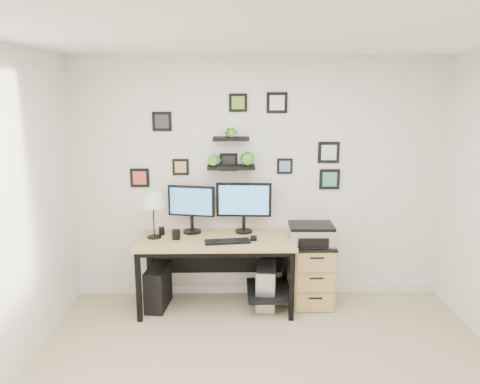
{
  "coord_description": "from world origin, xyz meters",
  "views": [
    {
      "loc": [
        -0.28,
        -2.95,
        2.25
      ],
      "look_at": [
        -0.21,
        1.83,
        1.2
      ],
      "focal_mm": 35.0,
      "sensor_mm": 36.0,
      "label": 1
    }
  ],
  "objects_px": {
    "monitor_right": "(244,203)",
    "table_lamp": "(153,200)",
    "mug": "(176,235)",
    "printer": "(311,234)",
    "pc_tower_grey": "(266,286)",
    "monitor_left": "(191,205)",
    "desk": "(220,249)",
    "pc_tower_black": "(158,287)",
    "file_cabinet": "(312,273)"
  },
  "relations": [
    {
      "from": "monitor_right",
      "to": "table_lamp",
      "type": "height_order",
      "value": "monitor_right"
    },
    {
      "from": "mug",
      "to": "printer",
      "type": "relative_size",
      "value": 0.21
    },
    {
      "from": "pc_tower_grey",
      "to": "mug",
      "type": "bearing_deg",
      "value": -178.76
    },
    {
      "from": "pc_tower_grey",
      "to": "monitor_left",
      "type": "bearing_deg",
      "value": 166.02
    },
    {
      "from": "monitor_left",
      "to": "mug",
      "type": "height_order",
      "value": "monitor_left"
    },
    {
      "from": "desk",
      "to": "pc_tower_black",
      "type": "distance_m",
      "value": 0.77
    },
    {
      "from": "monitor_left",
      "to": "printer",
      "type": "xyz_separation_m",
      "value": [
        1.25,
        -0.15,
        -0.28
      ]
    },
    {
      "from": "monitor_right",
      "to": "printer",
      "type": "bearing_deg",
      "value": -12.45
    },
    {
      "from": "desk",
      "to": "monitor_left",
      "type": "height_order",
      "value": "monitor_left"
    },
    {
      "from": "monitor_right",
      "to": "printer",
      "type": "height_order",
      "value": "monitor_right"
    },
    {
      "from": "desk",
      "to": "monitor_right",
      "type": "height_order",
      "value": "monitor_right"
    },
    {
      "from": "desk",
      "to": "pc_tower_grey",
      "type": "height_order",
      "value": "desk"
    },
    {
      "from": "printer",
      "to": "table_lamp",
      "type": "bearing_deg",
      "value": -179.62
    },
    {
      "from": "pc_tower_black",
      "to": "pc_tower_grey",
      "type": "relative_size",
      "value": 0.93
    },
    {
      "from": "file_cabinet",
      "to": "mug",
      "type": "bearing_deg",
      "value": -176.57
    },
    {
      "from": "mug",
      "to": "file_cabinet",
      "type": "height_order",
      "value": "mug"
    },
    {
      "from": "pc_tower_black",
      "to": "file_cabinet",
      "type": "bearing_deg",
      "value": 9.21
    },
    {
      "from": "pc_tower_grey",
      "to": "printer",
      "type": "xyz_separation_m",
      "value": [
        0.46,
        0.05,
        0.55
      ]
    },
    {
      "from": "desk",
      "to": "pc_tower_black",
      "type": "relative_size",
      "value": 3.67
    },
    {
      "from": "monitor_left",
      "to": "monitor_right",
      "type": "relative_size",
      "value": 0.88
    },
    {
      "from": "desk",
      "to": "file_cabinet",
      "type": "bearing_deg",
      "value": 3.4
    },
    {
      "from": "file_cabinet",
      "to": "desk",
      "type": "bearing_deg",
      "value": -176.6
    },
    {
      "from": "mug",
      "to": "pc_tower_grey",
      "type": "bearing_deg",
      "value": 1.24
    },
    {
      "from": "monitor_right",
      "to": "pc_tower_black",
      "type": "distance_m",
      "value": 1.26
    },
    {
      "from": "pc_tower_black",
      "to": "monitor_right",
      "type": "bearing_deg",
      "value": 19.7
    },
    {
      "from": "printer",
      "to": "file_cabinet",
      "type": "bearing_deg",
      "value": 37.24
    },
    {
      "from": "desk",
      "to": "printer",
      "type": "height_order",
      "value": "printer"
    },
    {
      "from": "pc_tower_black",
      "to": "monitor_left",
      "type": "bearing_deg",
      "value": 37.15
    },
    {
      "from": "monitor_left",
      "to": "file_cabinet",
      "type": "xyz_separation_m",
      "value": [
        1.28,
        -0.13,
        -0.72
      ]
    },
    {
      "from": "desk",
      "to": "printer",
      "type": "distance_m",
      "value": 0.97
    },
    {
      "from": "desk",
      "to": "pc_tower_black",
      "type": "height_order",
      "value": "desk"
    },
    {
      "from": "pc_tower_grey",
      "to": "file_cabinet",
      "type": "bearing_deg",
      "value": 7.58
    },
    {
      "from": "desk",
      "to": "printer",
      "type": "xyz_separation_m",
      "value": [
        0.95,
        0.04,
        0.15
      ]
    },
    {
      "from": "desk",
      "to": "pc_tower_grey",
      "type": "bearing_deg",
      "value": -0.81
    },
    {
      "from": "pc_tower_black",
      "to": "pc_tower_grey",
      "type": "bearing_deg",
      "value": 7.1
    },
    {
      "from": "mug",
      "to": "printer",
      "type": "distance_m",
      "value": 1.4
    },
    {
      "from": "monitor_left",
      "to": "file_cabinet",
      "type": "bearing_deg",
      "value": -5.86
    },
    {
      "from": "monitor_right",
      "to": "mug",
      "type": "xyz_separation_m",
      "value": [
        -0.7,
        -0.22,
        -0.27
      ]
    },
    {
      "from": "monitor_right",
      "to": "printer",
      "type": "relative_size",
      "value": 1.27
    },
    {
      "from": "desk",
      "to": "pc_tower_grey",
      "type": "distance_m",
      "value": 0.63
    },
    {
      "from": "monitor_left",
      "to": "mug",
      "type": "bearing_deg",
      "value": -123.47
    },
    {
      "from": "desk",
      "to": "file_cabinet",
      "type": "distance_m",
      "value": 1.02
    },
    {
      "from": "monitor_left",
      "to": "pc_tower_black",
      "type": "height_order",
      "value": "monitor_left"
    },
    {
      "from": "mug",
      "to": "pc_tower_black",
      "type": "relative_size",
      "value": 0.22
    },
    {
      "from": "monitor_left",
      "to": "pc_tower_black",
      "type": "relative_size",
      "value": 1.18
    },
    {
      "from": "desk",
      "to": "file_cabinet",
      "type": "relative_size",
      "value": 2.39
    },
    {
      "from": "table_lamp",
      "to": "pc_tower_grey",
      "type": "bearing_deg",
      "value": -1.75
    },
    {
      "from": "table_lamp",
      "to": "pc_tower_grey",
      "type": "relative_size",
      "value": 1.05
    },
    {
      "from": "monitor_left",
      "to": "mug",
      "type": "xyz_separation_m",
      "value": [
        -0.14,
        -0.22,
        -0.25
      ]
    },
    {
      "from": "table_lamp",
      "to": "pc_tower_grey",
      "type": "distance_m",
      "value": 1.49
    }
  ]
}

